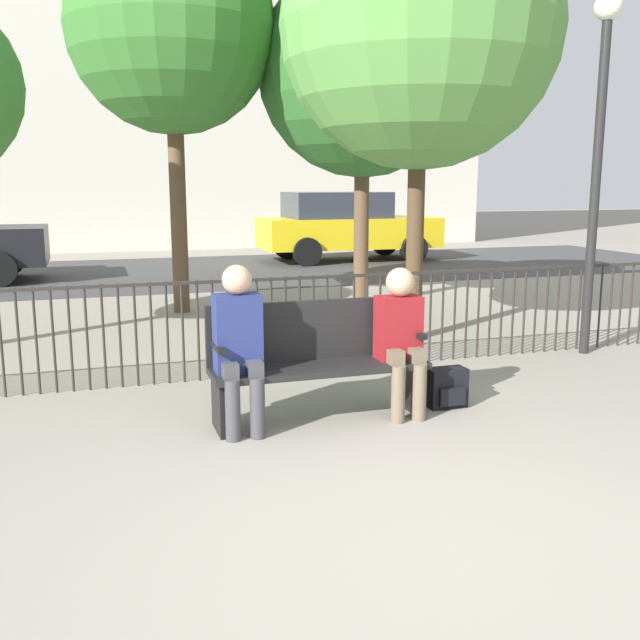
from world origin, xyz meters
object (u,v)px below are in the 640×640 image
object	(u,v)px
park_bench	(317,357)
seated_person_0	(239,340)
backpack	(447,388)
lamp_post	(600,122)
tree_3	(172,29)
tree_0	(363,71)
parked_car_0	(345,225)
seated_person_1	(401,333)
tree_1	(420,27)

from	to	relation	value
park_bench	seated_person_0	world-z (taller)	seated_person_0
seated_person_0	backpack	size ratio (longest dim) A/B	3.83
seated_person_0	backpack	bearing A→B (deg)	2.06
park_bench	lamp_post	bearing A→B (deg)	18.94
park_bench	tree_3	bearing A→B (deg)	94.61
tree_0	tree_3	xyz separation A→B (m)	(-2.64, 0.31, 0.46)
backpack	tree_3	xyz separation A→B (m)	(-1.52, 5.17, 3.69)
tree_0	park_bench	bearing A→B (deg)	-114.91
tree_0	parked_car_0	size ratio (longest dim) A/B	1.17
park_bench	seated_person_1	distance (m)	0.69
tree_1	tree_0	bearing A→B (deg)	83.77
park_bench	tree_0	bearing A→B (deg)	65.09
park_bench	seated_person_1	world-z (taller)	seated_person_1
seated_person_1	tree_1	bearing A→B (deg)	62.59
seated_person_0	lamp_post	bearing A→B (deg)	17.76
seated_person_1	tree_3	world-z (taller)	tree_3
seated_person_1	tree_0	xyz separation A→B (m)	(1.58, 4.92, 2.72)
tree_3	lamp_post	size ratio (longest dim) A/B	1.43
seated_person_1	tree_1	xyz separation A→B (m)	(1.32, 2.54, 2.84)
backpack	lamp_post	xyz separation A→B (m)	(2.33, 1.24, 2.28)
lamp_post	tree_0	bearing A→B (deg)	108.51
seated_person_1	lamp_post	xyz separation A→B (m)	(2.79, 1.31, 1.77)
park_bench	tree_1	size ratio (longest dim) A/B	0.33
backpack	tree_0	world-z (taller)	tree_0
backpack	tree_1	size ratio (longest dim) A/B	0.06
seated_person_1	parked_car_0	xyz separation A→B (m)	(3.54, 11.02, 0.17)
seated_person_0	lamp_post	world-z (taller)	lamp_post
backpack	lamp_post	size ratio (longest dim) A/B	0.09
backpack	tree_3	world-z (taller)	tree_3
seated_person_1	tree_3	bearing A→B (deg)	101.47
park_bench	tree_0	world-z (taller)	tree_0
park_bench	parked_car_0	xyz separation A→B (m)	(4.19, 10.89, 0.35)
park_bench	tree_1	world-z (taller)	tree_1
backpack	tree_0	bearing A→B (deg)	77.00
seated_person_0	parked_car_0	distance (m)	12.03
lamp_post	tree_1	bearing A→B (deg)	140.12
tree_0	parked_car_0	world-z (taller)	tree_0
tree_3	parked_car_0	world-z (taller)	tree_3
tree_0	tree_1	xyz separation A→B (m)	(-0.26, -2.39, 0.11)
seated_person_0	seated_person_1	xyz separation A→B (m)	(1.29, -0.00, -0.03)
park_bench	backpack	xyz separation A→B (m)	(1.11, -0.06, -0.33)
park_bench	seated_person_0	bearing A→B (deg)	-168.82
tree_1	lamp_post	world-z (taller)	tree_1
tree_0	seated_person_0	bearing A→B (deg)	-120.21
park_bench	tree_1	xyz separation A→B (m)	(1.97, 2.41, 3.01)
park_bench	seated_person_1	bearing A→B (deg)	-11.27
tree_3	lamp_post	world-z (taller)	tree_3
backpack	tree_3	distance (m)	6.53
seated_person_1	tree_3	size ratio (longest dim) A/B	0.22
parked_car_0	tree_1	bearing A→B (deg)	-104.70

